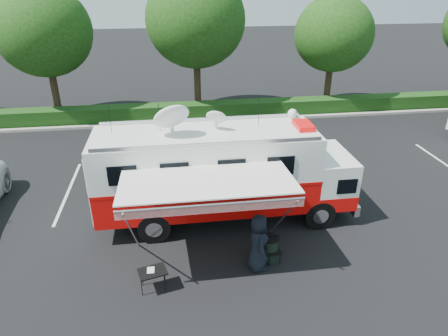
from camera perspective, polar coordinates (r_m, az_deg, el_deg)
The scene contains 9 objects.
ground_plane at distance 15.64m, azimuth 0.26°, elevation -7.07°, with size 120.00×120.00×0.00m, color black.
back_border at distance 26.27m, azimuth -1.38°, elevation 18.36°, with size 60.00×6.14×8.87m.
stall_lines at distance 18.15m, azimuth -2.67°, elevation -2.02°, with size 24.12×5.50×0.01m.
command_truck at distance 14.65m, azimuth -0.05°, elevation -0.69°, with size 9.50×2.61×4.56m.
awning at distance 11.71m, azimuth -2.33°, elevation -2.59°, with size 5.18×2.68×3.13m.
person at distance 13.32m, azimuth 4.73°, elevation -13.97°, with size 0.96×0.62×1.97m, color black.
folding_table at distance 12.30m, azimuth -10.18°, elevation -14.45°, with size 0.93×0.76×0.70m.
folding_chair at distance 13.34m, azimuth 7.02°, elevation -11.06°, with size 0.46×0.48×0.92m.
trash_bin at distance 13.41m, azimuth 6.54°, elevation -11.35°, with size 0.59×0.59×0.88m.
Camera 1 is at (-1.89, -12.94, 8.57)m, focal length 32.00 mm.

